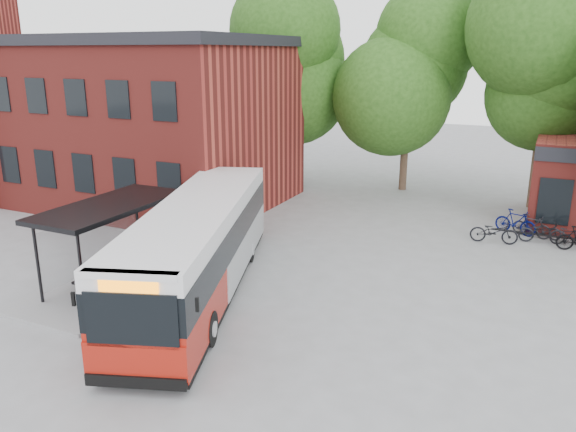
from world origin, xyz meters
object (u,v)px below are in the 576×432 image
at_px(bus_shelter, 113,244).
at_px(bicycle_1, 516,222).
at_px(bicycle_0, 494,232).
at_px(bicycle_4, 568,234).
at_px(city_bus, 200,249).
at_px(bicycle_2, 542,232).
at_px(bicycle_3, 532,226).

height_order(bus_shelter, bicycle_1, bus_shelter).
bearing_deg(bicycle_0, bicycle_4, -71.70).
distance_m(city_bus, bicycle_1, 14.38).
relative_size(bicycle_1, bicycle_2, 0.99).
height_order(bicycle_0, bicycle_4, bicycle_0).
xyz_separation_m(bicycle_0, bicycle_4, (2.83, 1.27, -0.08)).
relative_size(bicycle_3, bicycle_4, 1.02).
xyz_separation_m(city_bus, bicycle_3, (9.69, 11.01, -1.04)).
distance_m(city_bus, bicycle_4, 15.49).
relative_size(bicycle_2, bicycle_3, 1.12).
bearing_deg(bicycle_2, city_bus, 126.14).
height_order(bicycle_1, bicycle_4, bicycle_1).
relative_size(city_bus, bicycle_3, 7.34).
distance_m(bicycle_0, bicycle_1, 1.85).
bearing_deg(bicycle_1, bicycle_3, -83.77).
relative_size(bus_shelter, bicycle_3, 4.26).
xyz_separation_m(city_bus, bicycle_2, (10.11, 10.33, -1.05)).
xyz_separation_m(bus_shelter, bicycle_4, (14.18, 11.40, -1.03)).
distance_m(bus_shelter, bicycle_4, 18.23).
height_order(bicycle_1, bicycle_2, bicycle_1).
bearing_deg(bicycle_1, bicycle_2, -108.22).
bearing_deg(city_bus, bicycle_4, 24.65).
xyz_separation_m(city_bus, bicycle_4, (11.12, 10.74, -1.11)).
bearing_deg(bus_shelter, bicycle_4, 38.80).
height_order(bicycle_0, bicycle_3, bicycle_0).
bearing_deg(bicycle_0, city_bus, 132.83).
relative_size(bicycle_0, bicycle_3, 1.16).
distance_m(bicycle_1, bicycle_3, 0.69).
relative_size(city_bus, bicycle_1, 6.61).
bearing_deg(city_bus, bus_shelter, 172.97).
xyz_separation_m(city_bus, bicycle_0, (8.29, 9.46, -1.03)).
bearing_deg(bicycle_3, bicycle_4, -84.08).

